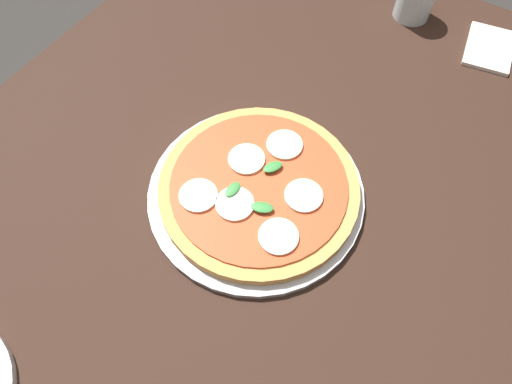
{
  "coord_description": "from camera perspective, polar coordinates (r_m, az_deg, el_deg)",
  "views": [
    {
      "loc": [
        0.32,
        0.19,
        1.39
      ],
      "look_at": [
        -0.01,
        -0.02,
        0.74
      ],
      "focal_mm": 32.69,
      "sensor_mm": 36.0,
      "label": 1
    }
  ],
  "objects": [
    {
      "name": "napkin",
      "position": [
        1.1,
        26.65,
        15.47
      ],
      "size": [
        0.14,
        0.11,
        0.01
      ],
      "primitive_type": "cube",
      "rotation": [
        0.0,
        0.0,
        0.17
      ],
      "color": "white",
      "rests_on": "dining_table"
    },
    {
      "name": "ground_plane",
      "position": [
        1.44,
        0.43,
        -15.83
      ],
      "size": [
        6.0,
        6.0,
        0.0
      ],
      "primitive_type": "plane",
      "color": "#2D2B28"
    },
    {
      "name": "pizza",
      "position": [
        0.75,
        0.34,
        0.58
      ],
      "size": [
        0.33,
        0.33,
        0.03
      ],
      "color": "tan",
      "rests_on": "serving_tray"
    },
    {
      "name": "dining_table",
      "position": [
        0.84,
        0.72,
        -4.38
      ],
      "size": [
        1.4,
        1.14,
        0.73
      ],
      "color": "black",
      "rests_on": "ground_plane"
    },
    {
      "name": "serving_tray",
      "position": [
        0.77,
        0.0,
        -0.15
      ],
      "size": [
        0.35,
        0.35,
        0.01
      ],
      "primitive_type": "cylinder",
      "color": "#B2B2B7",
      "rests_on": "dining_table"
    }
  ]
}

